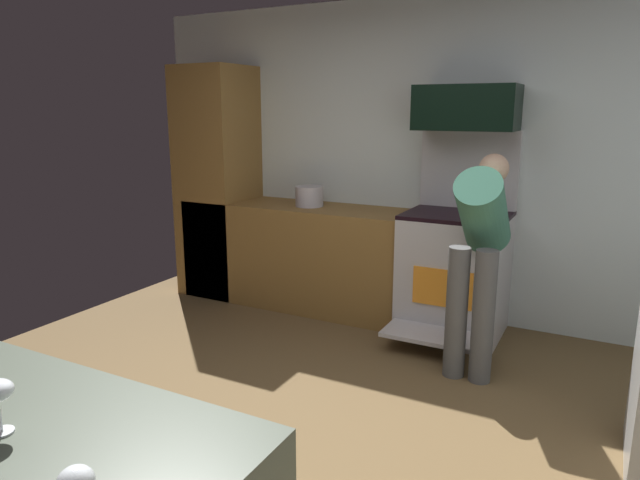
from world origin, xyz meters
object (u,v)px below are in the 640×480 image
at_px(oven_range, 455,268).
at_px(microwave, 467,108).
at_px(person_cook, 479,245).
at_px(stock_pot, 309,196).

distance_m(oven_range, microwave, 1.22).
xyz_separation_m(microwave, person_cook, (0.30, -0.69, -0.87)).
height_order(oven_range, microwave, microwave).
xyz_separation_m(oven_range, person_cook, (0.30, -0.60, 0.35)).
bearing_deg(person_cook, oven_range, 116.47).
bearing_deg(oven_range, stock_pot, 179.48).
distance_m(microwave, person_cook, 1.15).
height_order(oven_range, person_cook, oven_range).
distance_m(microwave, stock_pot, 1.49).
height_order(person_cook, stock_pot, person_cook).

